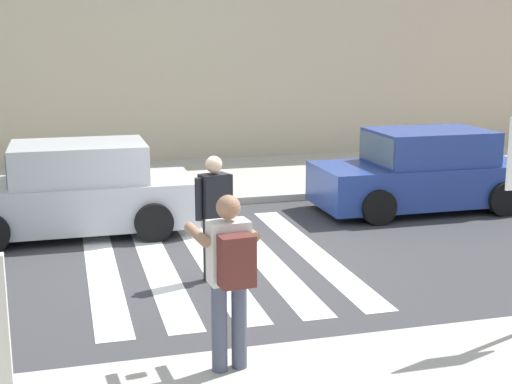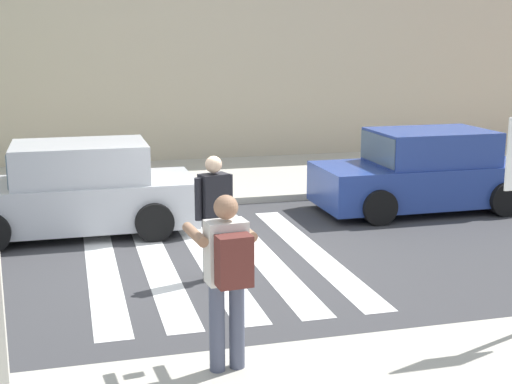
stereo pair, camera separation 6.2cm
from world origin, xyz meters
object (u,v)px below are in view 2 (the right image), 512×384
pedestrian_crossing (214,210)px  parked_car_silver (75,191)px  photographer_with_backpack (227,268)px  parked_car_blue (424,173)px

pedestrian_crossing → parked_car_silver: bearing=121.7°
photographer_with_backpack → parked_car_silver: photographer_with_backpack is taller
photographer_with_backpack → pedestrian_crossing: 3.08m
parked_car_silver → parked_car_blue: bearing=-0.0°
parked_car_silver → photographer_with_backpack: bearing=-77.6°
parked_car_silver → parked_car_blue: size_ratio=1.00×
pedestrian_crossing → photographer_with_backpack: bearing=-99.2°
photographer_with_backpack → parked_car_blue: bearing=48.8°
parked_car_silver → parked_car_blue: 6.53m
parked_car_blue → photographer_with_backpack: bearing=-131.2°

